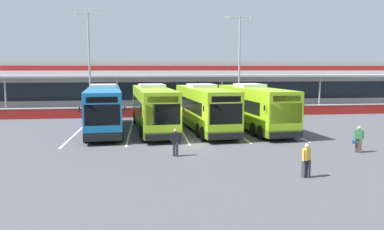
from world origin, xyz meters
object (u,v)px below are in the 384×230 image
at_px(pedestrian_child, 306,159).
at_px(lamp_post_centre, 239,58).
at_px(coach_bus_leftmost, 104,109).
at_px(pedestrian_with_handbag, 358,138).
at_px(pedestrian_in_dark_coat, 175,141).
at_px(coach_bus_centre, 204,109).
at_px(lamp_post_west, 89,57).
at_px(coach_bus_left_centre, 153,109).
at_px(coach_bus_right_centre, 253,108).

bearing_deg(pedestrian_child, lamp_post_centre, 82.88).
distance_m(coach_bus_leftmost, pedestrian_with_handbag, 18.98).
bearing_deg(pedestrian_in_dark_coat, pedestrian_child, -40.96).
distance_m(coach_bus_leftmost, lamp_post_centre, 18.36).
xyz_separation_m(coach_bus_centre, pedestrian_child, (2.65, -14.05, -0.91)).
bearing_deg(pedestrian_with_handbag, coach_bus_centre, 130.48).
relative_size(coach_bus_centre, lamp_post_west, 1.12).
distance_m(coach_bus_left_centre, coach_bus_right_centre, 8.39).
bearing_deg(coach_bus_leftmost, pedestrian_in_dark_coat, -61.84).
relative_size(coach_bus_leftmost, lamp_post_centre, 1.12).
relative_size(pedestrian_with_handbag, pedestrian_in_dark_coat, 1.00).
relative_size(coach_bus_centre, pedestrian_in_dark_coat, 7.61).
bearing_deg(pedestrian_in_dark_coat, lamp_post_centre, 66.50).
bearing_deg(lamp_post_west, coach_bus_left_centre, -58.45).
distance_m(coach_bus_leftmost, coach_bus_left_centre, 3.98).
distance_m(coach_bus_leftmost, pedestrian_in_dark_coat, 10.82).
bearing_deg(lamp_post_west, pedestrian_child, -61.76).
height_order(coach_bus_right_centre, pedestrian_in_dark_coat, coach_bus_right_centre).
height_order(coach_bus_left_centre, pedestrian_child, coach_bus_left_centre).
distance_m(lamp_post_west, lamp_post_centre, 16.61).
distance_m(pedestrian_with_handbag, lamp_post_west, 28.23).
height_order(lamp_post_west, lamp_post_centre, same).
bearing_deg(lamp_post_west, coach_bus_centre, -45.44).
height_order(coach_bus_leftmost, coach_bus_left_centre, same).
distance_m(coach_bus_centre, lamp_post_centre, 13.60).
xyz_separation_m(pedestrian_with_handbag, pedestrian_in_dark_coat, (-11.12, 0.34, 0.02)).
distance_m(coach_bus_centre, coach_bus_right_centre, 4.20).
bearing_deg(pedestrian_with_handbag, lamp_post_centre, 96.03).
xyz_separation_m(coach_bus_left_centre, lamp_post_centre, (10.02, 11.20, 4.50)).
height_order(coach_bus_leftmost, pedestrian_with_handbag, coach_bus_leftmost).
relative_size(coach_bus_left_centre, coach_bus_centre, 1.00).
bearing_deg(coach_bus_leftmost, pedestrian_with_handbag, -31.28).
bearing_deg(lamp_post_centre, pedestrian_child, -97.12).
bearing_deg(coach_bus_left_centre, lamp_post_west, 121.55).
distance_m(coach_bus_left_centre, pedestrian_with_handbag, 15.60).
height_order(coach_bus_centre, lamp_post_centre, lamp_post_centre).
bearing_deg(pedestrian_with_handbag, coach_bus_left_centre, 141.75).
height_order(pedestrian_with_handbag, pedestrian_child, same).
distance_m(coach_bus_right_centre, lamp_post_west, 19.10).
distance_m(pedestrian_child, lamp_post_west, 28.86).
distance_m(coach_bus_leftmost, pedestrian_child, 18.09).
bearing_deg(pedestrian_child, pedestrian_in_dark_coat, 139.04).
relative_size(coach_bus_right_centre, pedestrian_in_dark_coat, 7.61).
distance_m(pedestrian_child, lamp_post_centre, 26.24).
bearing_deg(lamp_post_west, pedestrian_in_dark_coat, -68.99).
relative_size(coach_bus_centre, coach_bus_right_centre, 1.00).
bearing_deg(pedestrian_child, pedestrian_with_handbag, 40.70).
relative_size(coach_bus_leftmost, pedestrian_child, 7.61).
relative_size(pedestrian_in_dark_coat, lamp_post_west, 0.15).
xyz_separation_m(coach_bus_left_centre, coach_bus_right_centre, (8.39, -0.27, 0.00)).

